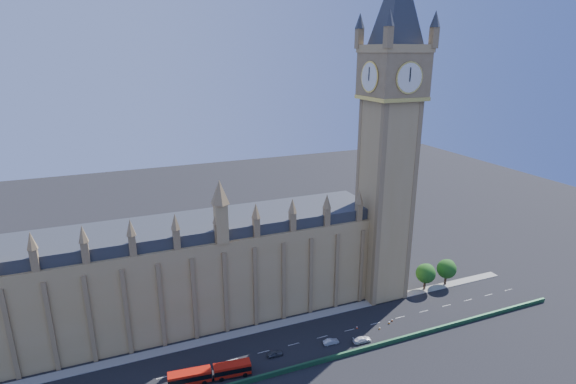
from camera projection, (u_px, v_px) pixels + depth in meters
name	position (u px, v px, depth m)	size (l,w,h in m)	color
ground	(279.00, 348.00, 111.21)	(400.00, 400.00, 0.00)	black
palace_westminster	(159.00, 277.00, 117.58)	(120.00, 20.00, 28.00)	#A58750
elizabeth_tower	(390.00, 113.00, 121.00)	(20.59, 20.59, 105.00)	#A58750
bridge_parapet	(293.00, 369.00, 103.07)	(160.00, 0.60, 1.20)	#1E4C2D
kerb_north	(266.00, 327.00, 119.59)	(160.00, 3.00, 0.16)	gray
tree_east_near	(426.00, 273.00, 137.19)	(6.00, 6.00, 8.50)	#382619
tree_east_far	(447.00, 268.00, 140.06)	(6.00, 6.00, 8.50)	#382619
red_bus	(210.00, 374.00, 99.97)	(18.49, 4.55, 3.11)	red
car_grey	(275.00, 354.00, 108.08)	(1.53, 3.81, 1.30)	#42454A
car_silver	(331.00, 342.00, 112.59)	(1.39, 3.99, 1.31)	#B0B3B8
car_white	(362.00, 340.00, 113.33)	(1.97, 4.84, 1.40)	silver
cone_a	(357.00, 327.00, 119.00)	(0.52, 0.52, 0.71)	black
cone_b	(392.00, 320.00, 122.24)	(0.49, 0.49, 0.70)	black
cone_c	(389.00, 322.00, 121.12)	(0.62, 0.62, 0.79)	black
cone_d	(380.00, 328.00, 118.70)	(0.54, 0.54, 0.67)	black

